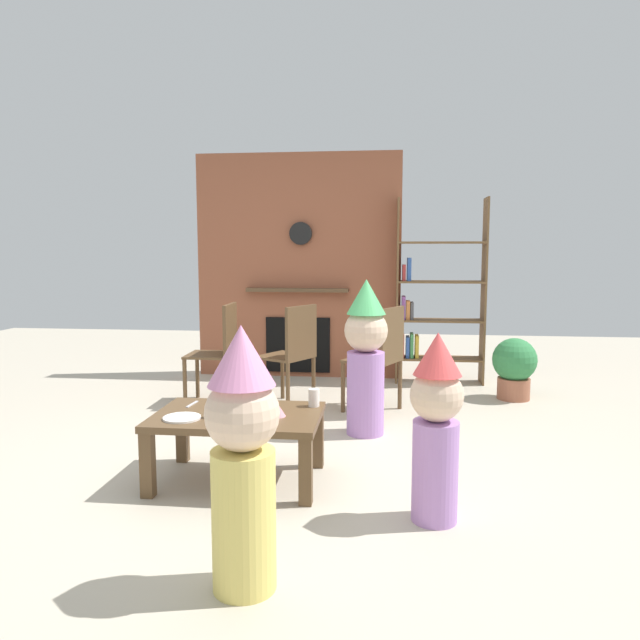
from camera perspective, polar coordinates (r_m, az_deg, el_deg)
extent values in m
plane|color=#BCB29E|center=(4.03, -2.83, -13.08)|extent=(12.00, 12.00, 0.00)
cube|color=#935138|center=(6.41, -2.06, 5.23)|extent=(2.20, 0.18, 2.40)
cube|color=black|center=(6.39, -2.16, -2.43)|extent=(0.70, 0.02, 0.60)
cube|color=brown|center=(6.28, -2.24, 2.92)|extent=(1.10, 0.10, 0.04)
cylinder|color=black|center=(6.29, -1.89, 8.40)|extent=(0.24, 0.04, 0.24)
cube|color=brown|center=(6.15, 7.50, 2.79)|extent=(0.02, 0.28, 1.90)
cube|color=brown|center=(6.23, 15.62, 2.65)|extent=(0.02, 0.28, 1.90)
cube|color=brown|center=(6.26, 11.43, -3.67)|extent=(0.86, 0.28, 0.02)
cube|color=brown|center=(6.21, 11.52, -0.04)|extent=(0.86, 0.28, 0.02)
cube|color=brown|center=(6.17, 11.61, 3.65)|extent=(0.86, 0.28, 0.02)
cube|color=brown|center=(6.17, 11.69, 7.37)|extent=(0.86, 0.28, 0.02)
cube|color=#B23333|center=(6.22, 8.02, -2.44)|extent=(0.03, 0.20, 0.24)
cube|color=#3359A5|center=(6.22, 8.49, -2.58)|extent=(0.03, 0.20, 0.22)
cube|color=#3F8C4C|center=(6.22, 8.88, -2.43)|extent=(0.03, 0.20, 0.25)
cube|color=gold|center=(6.23, 9.37, -2.52)|extent=(0.04, 0.20, 0.23)
cube|color=#8C4C99|center=(6.17, 8.10, 1.20)|extent=(0.04, 0.20, 0.24)
cube|color=#D87F3F|center=(6.17, 8.52, 0.98)|extent=(0.04, 0.20, 0.19)
cube|color=#4C4C51|center=(6.18, 8.90, 0.90)|extent=(0.03, 0.20, 0.18)
cube|color=#B23333|center=(6.15, 8.15, 4.58)|extent=(0.03, 0.20, 0.17)
cube|color=#3359A5|center=(6.15, 8.64, 4.90)|extent=(0.04, 0.20, 0.24)
cube|color=brown|center=(3.54, -7.99, -9.27)|extent=(0.98, 0.65, 0.04)
cube|color=brown|center=(3.48, -16.39, -13.30)|extent=(0.07, 0.07, 0.37)
cube|color=brown|center=(3.26, -1.40, -14.45)|extent=(0.07, 0.07, 0.37)
cube|color=brown|center=(3.98, -13.20, -10.66)|extent=(0.07, 0.07, 0.37)
cube|color=brown|center=(3.79, -0.22, -11.39)|extent=(0.07, 0.07, 0.37)
cylinder|color=#669EE0|center=(3.45, -9.84, -8.44)|extent=(0.06, 0.06, 0.11)
cylinder|color=#E5666B|center=(3.28, -8.94, -9.26)|extent=(0.08, 0.08, 0.11)
cylinder|color=silver|center=(3.64, -0.59, -7.55)|extent=(0.07, 0.07, 0.11)
cylinder|color=white|center=(3.54, -6.49, -8.81)|extent=(0.19, 0.19, 0.01)
cylinder|color=white|center=(3.48, -13.25, -9.22)|extent=(0.21, 0.21, 0.01)
cone|color=pink|center=(3.44, -4.18, -8.66)|extent=(0.10, 0.10, 0.08)
cube|color=silver|center=(3.77, -12.31, -7.98)|extent=(0.03, 0.15, 0.01)
cylinder|color=#E0CC66|center=(2.51, -7.40, -18.68)|extent=(0.26, 0.26, 0.58)
sphere|color=beige|center=(2.35, -7.56, -9.00)|extent=(0.30, 0.30, 0.30)
cone|color=pink|center=(2.30, -7.65, -3.42)|extent=(0.27, 0.27, 0.24)
cylinder|color=#B27FCC|center=(3.11, 11.10, -14.20)|extent=(0.23, 0.23, 0.52)
sphere|color=beige|center=(2.99, 11.27, -7.17)|extent=(0.27, 0.27, 0.27)
cone|color=#EA4C4C|center=(2.95, 11.36, -3.24)|extent=(0.24, 0.24, 0.21)
cylinder|color=#B27FCC|center=(4.42, 4.43, -7.09)|extent=(0.28, 0.28, 0.62)
sphere|color=beige|center=(4.33, 4.49, -1.03)|extent=(0.32, 0.32, 0.32)
cone|color=#4CB766|center=(4.31, 4.52, 2.28)|extent=(0.29, 0.29, 0.26)
cube|color=brown|center=(5.35, -10.60, -3.34)|extent=(0.41, 0.41, 0.02)
cube|color=brown|center=(5.27, -8.72, -0.88)|extent=(0.04, 0.40, 0.45)
cylinder|color=brown|center=(5.62, -11.82, -5.24)|extent=(0.04, 0.04, 0.43)
cylinder|color=brown|center=(5.28, -12.98, -6.02)|extent=(0.04, 0.04, 0.43)
cylinder|color=brown|center=(5.52, -8.23, -5.37)|extent=(0.04, 0.04, 0.43)
cylinder|color=brown|center=(5.18, -9.18, -6.19)|extent=(0.04, 0.04, 0.43)
cube|color=brown|center=(5.18, -3.43, -3.57)|extent=(0.55, 0.55, 0.02)
cube|color=brown|center=(5.03, -1.83, -1.16)|extent=(0.23, 0.36, 0.45)
cylinder|color=brown|center=(5.48, -3.66, -5.42)|extent=(0.04, 0.04, 0.43)
cylinder|color=brown|center=(5.21, -6.22, -6.06)|extent=(0.04, 0.04, 0.43)
cylinder|color=brown|center=(5.26, -0.64, -5.91)|extent=(0.04, 0.04, 0.43)
cylinder|color=brown|center=(4.98, -3.14, -6.63)|extent=(0.04, 0.04, 0.43)
cube|color=brown|center=(5.03, 5.07, -3.89)|extent=(0.54, 0.54, 0.02)
cube|color=brown|center=(4.91, 7.01, -1.40)|extent=(0.20, 0.37, 0.45)
cylinder|color=brown|center=(5.32, 4.23, -5.79)|extent=(0.04, 0.04, 0.43)
cylinder|color=brown|center=(5.01, 2.25, -6.55)|extent=(0.04, 0.04, 0.43)
cylinder|color=brown|center=(5.16, 7.76, -6.22)|extent=(0.04, 0.04, 0.43)
cylinder|color=brown|center=(4.84, 5.95, -7.04)|extent=(0.04, 0.04, 0.43)
cylinder|color=#9E5B42|center=(5.76, 18.27, -6.33)|extent=(0.29, 0.29, 0.20)
sphere|color=#327F44|center=(5.70, 18.37, -3.69)|extent=(0.40, 0.40, 0.40)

